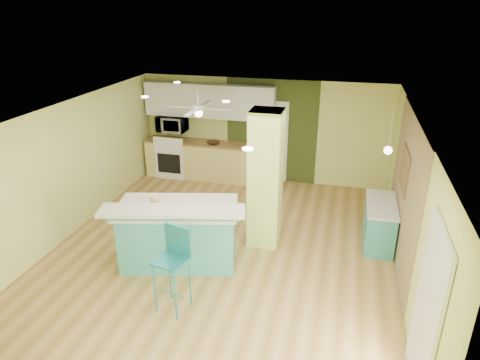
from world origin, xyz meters
The scene contains 23 objects.
floor centered at (0.00, 0.00, -0.01)m, with size 6.00×7.00×0.01m, color olive.
ceiling centered at (0.00, 0.00, 2.50)m, with size 6.00×7.00×0.01m, color white.
wall_back centered at (0.00, 3.50, 1.25)m, with size 6.00×0.01×2.50m, color #D7DD76.
wall_front centered at (0.00, -3.50, 1.25)m, with size 6.00×0.01×2.50m, color #D7DD76.
wall_left centered at (-3.00, 0.00, 1.25)m, with size 0.01×7.00×2.50m, color #D7DD76.
wall_right centered at (3.00, 0.00, 1.25)m, with size 0.01×7.00×2.50m, color #D7DD76.
wood_panel centered at (2.99, 0.60, 1.25)m, with size 0.02×3.40×2.50m, color olive.
olive_accent centered at (0.20, 3.49, 1.25)m, with size 2.20×0.02×2.50m, color #38451B.
interior_door centered at (0.20, 3.46, 1.00)m, with size 0.82×0.05×2.00m, color white.
french_door centered at (2.97, -2.30, 1.05)m, with size 0.04×1.08×2.10m, color white.
column centered at (0.65, 0.50, 1.25)m, with size 0.55×0.55×2.50m, color #C7E369.
kitchen_run centered at (-1.30, 3.20, 0.47)m, with size 3.25×0.63×0.94m.
stove centered at (-2.25, 3.19, 0.46)m, with size 0.76×0.66×1.08m.
upper_cabinets centered at (-1.30, 3.32, 1.95)m, with size 3.20×0.34×0.80m, color white.
microwave centered at (-2.25, 3.20, 1.35)m, with size 0.70×0.48×0.39m, color silver.
ceiling_fan centered at (-1.10, 2.00, 2.08)m, with size 1.41×1.41×0.61m.
pendant_lamp centered at (2.65, 0.75, 1.88)m, with size 0.14×0.14×0.69m.
wall_decor centered at (2.96, 0.80, 1.55)m, with size 0.03×0.90×0.70m, color brown.
peninsula centered at (-0.63, -0.51, 0.56)m, with size 2.34×1.65×1.20m.
bar_stool centered at (-0.23, -1.61, 0.86)m, with size 0.51×0.51×1.28m.
side_counter centered at (2.70, 0.97, 0.40)m, with size 0.53×1.25×0.80m.
fruit_bowl centered at (-1.16, 3.11, 0.98)m, with size 0.30×0.30×0.07m, color #3D2619.
canister centered at (-0.99, -0.56, 1.14)m, with size 0.15×0.15×0.19m, color gold.
Camera 1 is at (1.94, -6.34, 4.16)m, focal length 32.00 mm.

